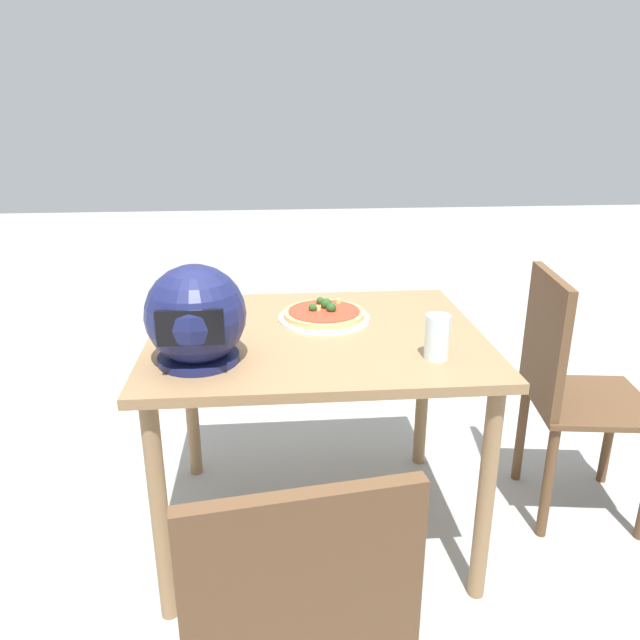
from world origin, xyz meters
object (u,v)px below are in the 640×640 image
(motorcycle_helmet, at_px, (196,317))
(drinking_glass, at_px, (437,337))
(chair_side, at_px, (567,384))
(dining_table, at_px, (316,359))
(pizza, at_px, (324,313))

(motorcycle_helmet, height_order, drinking_glass, motorcycle_helmet)
(motorcycle_helmet, height_order, chair_side, motorcycle_helmet)
(dining_table, relative_size, pizza, 3.82)
(pizza, relative_size, drinking_glass, 2.12)
(dining_table, height_order, drinking_glass, drinking_glass)
(drinking_glass, height_order, chair_side, chair_side)
(motorcycle_helmet, relative_size, drinking_glass, 2.15)
(pizza, height_order, motorcycle_helmet, motorcycle_helmet)
(motorcycle_helmet, xyz_separation_m, chair_side, (-1.24, -0.24, -0.37))
(pizza, height_order, chair_side, chair_side)
(pizza, distance_m, motorcycle_helmet, 0.51)
(motorcycle_helmet, relative_size, chair_side, 0.31)
(dining_table, xyz_separation_m, pizza, (-0.04, -0.12, 0.12))
(dining_table, height_order, motorcycle_helmet, motorcycle_helmet)
(motorcycle_helmet, bearing_deg, drinking_glass, 176.97)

